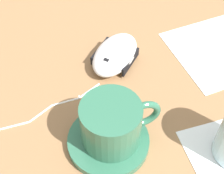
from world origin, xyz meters
The scene contains 6 objects.
ground_plane centered at (0.00, 0.00, 0.00)m, with size 3.00×3.00×0.00m, color olive.
saucer centered at (-0.07, -0.09, 0.01)m, with size 0.12×0.12×0.01m, color #2D664C.
coffee_cup centered at (-0.06, -0.08, 0.05)m, with size 0.11×0.09×0.07m.
computer_mouse centered at (-0.07, 0.09, 0.02)m, with size 0.11×0.13×0.04m.
mouse_cable centered at (-0.20, -0.04, 0.00)m, with size 0.23×0.11×0.00m.
napkin_spare centered at (0.12, 0.13, 0.00)m, with size 0.17×0.17×0.00m, color white.
Camera 1 is at (-0.04, -0.35, 0.45)m, focal length 55.00 mm.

